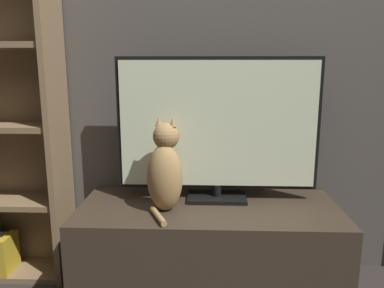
{
  "coord_description": "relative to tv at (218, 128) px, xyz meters",
  "views": [
    {
      "loc": [
        -0.01,
        -0.86,
        1.16
      ],
      "look_at": [
        -0.08,
        0.92,
        0.78
      ],
      "focal_mm": 35.0,
      "sensor_mm": 36.0,
      "label": 1
    }
  ],
  "objects": [
    {
      "name": "wall_back",
      "position": [
        -0.04,
        0.22,
        0.45
      ],
      "size": [
        4.8,
        0.05,
        2.6
      ],
      "color": "#47423D",
      "rests_on": "ground_plane"
    },
    {
      "name": "tv_stand",
      "position": [
        -0.04,
        -0.11,
        -0.61
      ],
      "size": [
        1.3,
        0.56,
        0.47
      ],
      "color": "#33281E",
      "rests_on": "ground_plane"
    },
    {
      "name": "tv",
      "position": [
        0.0,
        0.0,
        0.0
      ],
      "size": [
        1.02,
        0.18,
        0.73
      ],
      "color": "black",
      "rests_on": "tv_stand"
    },
    {
      "name": "cat",
      "position": [
        -0.25,
        -0.16,
        -0.18
      ],
      "size": [
        0.2,
        0.31,
        0.45
      ],
      "rotation": [
        0.0,
        0.0,
        -0.19
      ],
      "color": "#997547",
      "rests_on": "tv_stand"
    }
  ]
}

